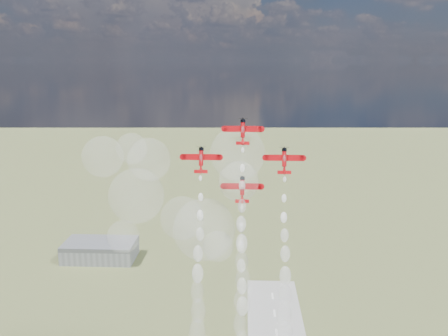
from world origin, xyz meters
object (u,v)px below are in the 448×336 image
Objects in this scene: plane_lead at (243,131)px; plane_right at (284,160)px; plane_slot at (242,189)px; hangar at (100,250)px; plane_left at (201,159)px.

plane_lead reaches higher than plane_right.
plane_right reaches higher than plane_slot.
plane_lead reaches higher than hangar.
hangar is 4.11× the size of plane_right.
hangar is 210.55m from plane_left.
plane_lead is 16.40m from plane_right.
plane_right is at bearing 13.52° from plane_slot.
plane_left is at bearing 180.00° from plane_right.
hangar is at bearing 118.51° from plane_left.
plane_left and plane_right have the same top height.
plane_lead is (101.66, -159.20, 109.65)m from hangar.
plane_right is 1.00× the size of plane_slot.
hangar is 4.11× the size of plane_lead.
plane_lead is at bearing 166.48° from plane_right.
plane_lead is 1.00× the size of plane_slot.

